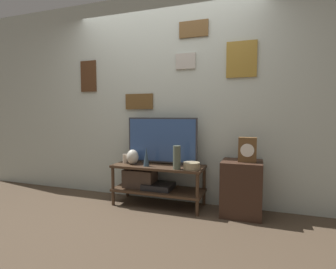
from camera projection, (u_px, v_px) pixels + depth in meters
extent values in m
plane|color=#4C3D2D|center=(151.00, 212.00, 3.05)|extent=(12.00, 12.00, 0.00)
cube|color=beige|center=(166.00, 98.00, 3.45)|extent=(6.40, 0.06, 2.70)
cube|color=#B7B2A8|center=(186.00, 61.00, 3.28)|extent=(0.25, 0.02, 0.19)
cube|color=#2D2D33|center=(185.00, 61.00, 3.27)|extent=(0.22, 0.01, 0.16)
cube|color=brown|center=(194.00, 29.00, 3.22)|extent=(0.37, 0.02, 0.20)
cube|color=slate|center=(193.00, 29.00, 3.21)|extent=(0.33, 0.01, 0.16)
cube|color=olive|center=(242.00, 59.00, 3.06)|extent=(0.35, 0.02, 0.42)
cube|color=beige|center=(241.00, 59.00, 3.05)|extent=(0.31, 0.01, 0.38)
cube|color=#4C2D19|center=(89.00, 76.00, 3.76)|extent=(0.25, 0.02, 0.44)
cube|color=beige|center=(88.00, 76.00, 3.76)|extent=(0.21, 0.01, 0.40)
cube|color=brown|center=(139.00, 102.00, 3.53)|extent=(0.40, 0.02, 0.21)
cube|color=#BCB299|center=(139.00, 101.00, 3.52)|extent=(0.36, 0.01, 0.17)
cube|color=#422D1E|center=(158.00, 166.00, 3.26)|extent=(1.14, 0.44, 0.03)
cube|color=#422D1E|center=(159.00, 190.00, 3.28)|extent=(1.14, 0.44, 0.03)
cylinder|color=#422D1E|center=(113.00, 185.00, 3.28)|extent=(0.04, 0.04, 0.51)
cylinder|color=#422D1E|center=(197.00, 194.00, 2.92)|extent=(0.04, 0.04, 0.51)
cylinder|color=#422D1E|center=(127.00, 178.00, 3.63)|extent=(0.04, 0.04, 0.51)
cylinder|color=#422D1E|center=(204.00, 185.00, 3.28)|extent=(0.04, 0.04, 0.51)
cube|color=black|center=(159.00, 186.00, 3.28)|extent=(0.36, 0.31, 0.07)
cube|color=#47382D|center=(140.00, 178.00, 3.36)|extent=(0.40, 0.24, 0.23)
cylinder|color=#333338|center=(144.00, 162.00, 3.43)|extent=(0.05, 0.05, 0.02)
cylinder|color=#333338|center=(181.00, 164.00, 3.26)|extent=(0.05, 0.05, 0.02)
cube|color=#333338|center=(162.00, 140.00, 3.32)|extent=(0.92, 0.04, 0.57)
cube|color=#33518C|center=(162.00, 140.00, 3.31)|extent=(0.88, 0.01, 0.53)
cone|color=#2D4251|center=(146.00, 157.00, 3.19)|extent=(0.07, 0.07, 0.23)
cylinder|color=tan|center=(192.00, 166.00, 3.01)|extent=(0.19, 0.19, 0.08)
ellipsoid|color=beige|center=(133.00, 157.00, 3.32)|extent=(0.15, 0.15, 0.19)
cylinder|color=#4C5647|center=(177.00, 157.00, 3.01)|extent=(0.09, 0.09, 0.27)
cylinder|color=#C1B29E|center=(126.00, 158.00, 3.40)|extent=(0.07, 0.07, 0.12)
cube|color=#382319|center=(242.00, 188.00, 2.96)|extent=(0.44, 0.41, 0.62)
cube|color=brown|center=(247.00, 150.00, 2.87)|extent=(0.19, 0.10, 0.27)
cylinder|color=white|center=(247.00, 150.00, 2.82)|extent=(0.14, 0.01, 0.14)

